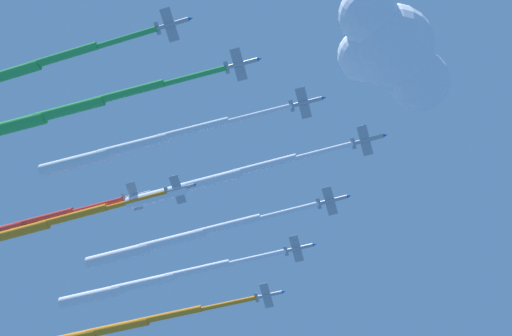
{
  "coord_description": "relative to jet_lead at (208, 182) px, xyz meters",
  "views": [
    {
      "loc": [
        69.21,
        55.61,
        38.31
      ],
      "look_at": [
        0.0,
        0.0,
        198.32
      ],
      "focal_mm": 46.13,
      "sensor_mm": 36.0,
      "label": 1
    }
  ],
  "objects": [
    {
      "name": "jet_starboard_mid",
      "position": [
        40.01,
        -15.71,
        1.27
      ],
      "size": [
        35.21,
        75.16,
        4.36
      ],
      "color": "#9EA3AD"
    },
    {
      "name": "jet_starboard_inner",
      "position": [
        21.45,
        -10.05,
        1.02
      ],
      "size": [
        35.92,
        76.66,
        4.26
      ],
      "color": "#9EA3AD"
    },
    {
      "name": "jet_starboard_outer",
      "position": [
        57.05,
        -20.77,
        0.67
      ],
      "size": [
        32.2,
        72.68,
        4.25
      ],
      "color": "#9EA3AD"
    },
    {
      "name": "jet_port_inner",
      "position": [
        -7.48,
        -21.27,
        -1.99
      ],
      "size": [
        33.98,
        76.12,
        4.34
      ],
      "color": "#9EA3AD"
    },
    {
      "name": "jet_port_outer",
      "position": [
        -22.75,
        -59.48,
        0.28
      ],
      "size": [
        36.94,
        78.83,
        4.26
      ],
      "color": "#9EA3AD"
    },
    {
      "name": "jet_trail_port",
      "position": [
        23.05,
        -56.02,
        -1.02
      ],
      "size": [
        35.65,
        81.05,
        4.24
      ],
      "color": "#9EA3AD"
    },
    {
      "name": "jet_lead",
      "position": [
        0.0,
        0.0,
        0.0
      ],
      "size": [
        32.24,
        71.45,
        4.35
      ],
      "color": "#9EA3AD"
    },
    {
      "name": "cloud_puff",
      "position": [
        -6.04,
        60.85,
        16.78
      ],
      "size": [
        41.05,
        27.06,
        23.41
      ],
      "color": "white"
    },
    {
      "name": "jet_port_mid",
      "position": [
        -14.74,
        -40.28,
        0.11
      ],
      "size": [
        36.02,
        77.34,
        4.3
      ],
      "color": "#9EA3AD"
    }
  ]
}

